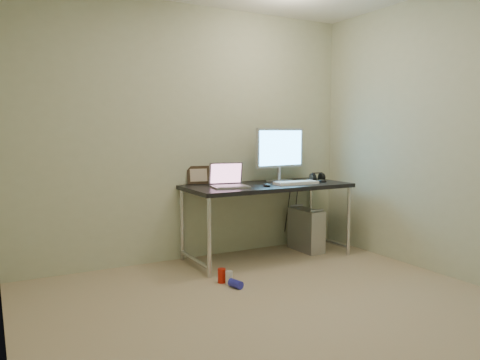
% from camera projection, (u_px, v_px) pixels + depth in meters
% --- Properties ---
extents(floor, '(3.50, 3.50, 0.00)m').
position_uv_depth(floor, '(290.00, 317.00, 3.23)').
color(floor, tan).
rests_on(floor, ground).
extents(wall_back, '(3.50, 0.02, 2.50)m').
position_uv_depth(wall_back, '(191.00, 134.00, 4.63)').
color(wall_back, beige).
rests_on(wall_back, ground).
extents(wall_right, '(0.02, 3.50, 2.50)m').
position_uv_depth(wall_right, '(464.00, 135.00, 3.93)').
color(wall_right, beige).
rests_on(wall_right, ground).
extents(desk, '(1.66, 0.73, 0.75)m').
position_uv_depth(desk, '(267.00, 192.00, 4.69)').
color(desk, black).
rests_on(desk, ground).
extents(tower_computer, '(0.19, 0.43, 0.48)m').
position_uv_depth(tower_computer, '(306.00, 230.00, 5.01)').
color(tower_computer, '#A5A5AA').
rests_on(tower_computer, ground).
extents(cable_a, '(0.01, 0.16, 0.69)m').
position_uv_depth(cable_a, '(288.00, 210.00, 5.21)').
color(cable_a, black).
rests_on(cable_a, ground).
extents(cable_b, '(0.02, 0.11, 0.71)m').
position_uv_depth(cable_b, '(295.00, 212.00, 5.24)').
color(cable_b, black).
rests_on(cable_b, ground).
extents(can_red, '(0.09, 0.09, 0.12)m').
position_uv_depth(can_red, '(222.00, 276.00, 3.96)').
color(can_red, red).
rests_on(can_red, ground).
extents(can_white, '(0.07, 0.07, 0.11)m').
position_uv_depth(can_white, '(229.00, 278.00, 3.92)').
color(can_white, silver).
rests_on(can_white, ground).
extents(can_blue, '(0.10, 0.14, 0.07)m').
position_uv_depth(can_blue, '(236.00, 284.00, 3.83)').
color(can_blue, '#292BB9').
rests_on(can_blue, ground).
extents(laptop, '(0.37, 0.32, 0.23)m').
position_uv_depth(laptop, '(228.00, 181.00, 4.44)').
color(laptop, '#BAB9C1').
rests_on(laptop, desk).
extents(monitor, '(0.60, 0.20, 0.56)m').
position_uv_depth(monitor, '(280.00, 150.00, 4.90)').
color(monitor, '#BAB9C1').
rests_on(monitor, desk).
extents(keyboard, '(0.46, 0.16, 0.03)m').
position_uv_depth(keyboard, '(296.00, 183.00, 4.69)').
color(keyboard, white).
rests_on(keyboard, desk).
extents(mouse_right, '(0.10, 0.13, 0.04)m').
position_uv_depth(mouse_right, '(322.00, 180.00, 4.87)').
color(mouse_right, black).
rests_on(mouse_right, desk).
extents(mouse_left, '(0.08, 0.11, 0.04)m').
position_uv_depth(mouse_left, '(267.00, 185.00, 4.49)').
color(mouse_left, black).
rests_on(mouse_left, desk).
extents(headphones, '(0.16, 0.10, 0.10)m').
position_uv_depth(headphones, '(317.00, 178.00, 5.07)').
color(headphones, black).
rests_on(headphones, desk).
extents(picture_frame, '(0.24, 0.11, 0.18)m').
position_uv_depth(picture_frame, '(198.00, 175.00, 4.68)').
color(picture_frame, black).
rests_on(picture_frame, desk).
extents(webcam, '(0.04, 0.04, 0.11)m').
position_uv_depth(webcam, '(214.00, 176.00, 4.70)').
color(webcam, silver).
rests_on(webcam, desk).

